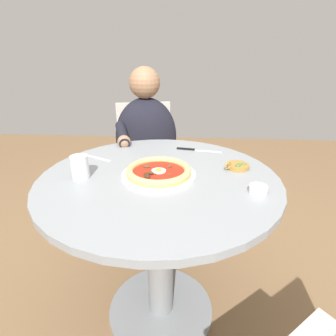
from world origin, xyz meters
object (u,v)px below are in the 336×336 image
object	(u,v)px
ramekin_capers	(258,189)
cafe_chair_diner	(146,155)
water_glass	(80,169)
steak_knife	(192,150)
pizza_on_plate	(158,172)
fork_utensil	(97,158)
diner_person	(147,165)
olive_pan	(237,166)
dining_table	(160,219)

from	to	relation	value
ramekin_capers	cafe_chair_diner	distance (m)	1.12
water_glass	ramekin_capers	bearing A→B (deg)	172.98
ramekin_capers	steak_knife	bearing A→B (deg)	-62.88
pizza_on_plate	water_glass	xyz separation A→B (m)	(0.30, 0.03, 0.02)
fork_utensil	diner_person	distance (m)	0.59
steak_knife	water_glass	bearing A→B (deg)	38.33
cafe_chair_diner	fork_utensil	bearing A→B (deg)	79.48
olive_pan	cafe_chair_diner	xyz separation A→B (m)	(0.50, -0.74, -0.25)
steak_knife	olive_pan	distance (m)	0.28
fork_utensil	pizza_on_plate	bearing A→B (deg)	149.99
ramekin_capers	fork_utensil	size ratio (longest dim) A/B	0.40
cafe_chair_diner	steak_knife	bearing A→B (deg)	121.16
dining_table	diner_person	xyz separation A→B (m)	(0.15, -0.68, -0.04)
water_glass	ramekin_capers	distance (m)	0.66
pizza_on_plate	water_glass	size ratio (longest dim) A/B	3.24
pizza_on_plate	diner_person	distance (m)	0.75
steak_knife	ramekin_capers	world-z (taller)	ramekin_capers
water_glass	cafe_chair_diner	xyz separation A→B (m)	(-0.12, -0.87, -0.28)
dining_table	pizza_on_plate	bearing A→B (deg)	72.66
pizza_on_plate	olive_pan	world-z (taller)	olive_pan
water_glass	fork_utensil	bearing A→B (deg)	-88.59
steak_knife	olive_pan	xyz separation A→B (m)	(-0.18, 0.21, 0.01)
steak_knife	fork_utensil	xyz separation A→B (m)	(0.44, 0.14, -0.00)
diner_person	pizza_on_plate	bearing A→B (deg)	102.16
dining_table	cafe_chair_diner	world-z (taller)	cafe_chair_diner
water_glass	dining_table	bearing A→B (deg)	-171.98
steak_knife	olive_pan	bearing A→B (deg)	130.97
steak_knife	cafe_chair_diner	xyz separation A→B (m)	(0.32, -0.53, -0.24)
cafe_chair_diner	dining_table	bearing A→B (deg)	102.32
olive_pan	fork_utensil	bearing A→B (deg)	-7.06
ramekin_capers	pizza_on_plate	bearing A→B (deg)	-17.90
ramekin_capers	cafe_chair_diner	xyz separation A→B (m)	(0.54, -0.95, -0.25)
pizza_on_plate	cafe_chair_diner	size ratio (longest dim) A/B	0.33
dining_table	pizza_on_plate	distance (m)	0.23
cafe_chair_diner	ramekin_capers	bearing A→B (deg)	119.39
water_glass	fork_utensil	distance (m)	0.21
dining_table	fork_utensil	distance (m)	0.41
pizza_on_plate	olive_pan	xyz separation A→B (m)	(-0.32, -0.10, -0.01)
pizza_on_plate	ramekin_capers	bearing A→B (deg)	162.10
fork_utensil	olive_pan	bearing A→B (deg)	172.94
olive_pan	fork_utensil	xyz separation A→B (m)	(0.63, -0.08, -0.01)
steak_knife	cafe_chair_diner	world-z (taller)	cafe_chair_diner
fork_utensil	diner_person	bearing A→B (deg)	-106.65
dining_table	olive_pan	xyz separation A→B (m)	(-0.32, -0.09, 0.22)
diner_person	steak_knife	bearing A→B (deg)	127.28
steak_knife	ramekin_capers	size ratio (longest dim) A/B	3.61
dining_table	pizza_on_plate	size ratio (longest dim) A/B	3.24
ramekin_capers	diner_person	size ratio (longest dim) A/B	0.05
dining_table	cafe_chair_diner	xyz separation A→B (m)	(0.18, -0.83, -0.03)
ramekin_capers	olive_pan	bearing A→B (deg)	-81.21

